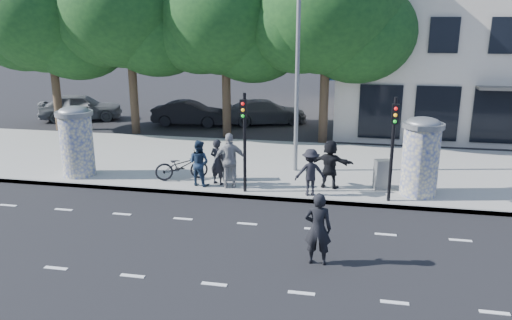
% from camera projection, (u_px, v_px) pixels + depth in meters
% --- Properties ---
extents(ground, '(120.00, 120.00, 0.00)m').
position_uv_depth(ground, '(236.00, 244.00, 13.48)').
color(ground, black).
rests_on(ground, ground).
extents(sidewalk, '(40.00, 8.00, 0.15)m').
position_uv_depth(sidewalk, '(278.00, 165.00, 20.55)').
color(sidewalk, gray).
rests_on(sidewalk, ground).
extents(curb, '(40.00, 0.10, 0.16)m').
position_uv_depth(curb, '(260.00, 197.00, 16.82)').
color(curb, slate).
rests_on(curb, ground).
extents(lane_dash_near, '(32.00, 0.12, 0.01)m').
position_uv_depth(lane_dash_near, '(214.00, 284.00, 11.40)').
color(lane_dash_near, silver).
rests_on(lane_dash_near, ground).
extents(lane_dash_far, '(32.00, 0.12, 0.01)m').
position_uv_depth(lane_dash_far, '(247.00, 224.00, 14.80)').
color(lane_dash_far, silver).
rests_on(lane_dash_far, ground).
extents(ad_column_left, '(1.36, 1.36, 2.65)m').
position_uv_depth(ad_column_left, '(76.00, 140.00, 18.66)').
color(ad_column_left, beige).
rests_on(ad_column_left, sidewalk).
extents(ad_column_right, '(1.36, 1.36, 2.65)m').
position_uv_depth(ad_column_right, '(421.00, 155.00, 16.54)').
color(ad_column_right, beige).
rests_on(ad_column_right, sidewalk).
extents(traffic_pole_near, '(0.22, 0.31, 3.40)m').
position_uv_depth(traffic_pole_near, '(244.00, 133.00, 16.58)').
color(traffic_pole_near, black).
rests_on(traffic_pole_near, sidewalk).
extents(traffic_pole_far, '(0.22, 0.31, 3.40)m').
position_uv_depth(traffic_pole_far, '(393.00, 139.00, 15.69)').
color(traffic_pole_far, black).
rests_on(traffic_pole_far, sidewalk).
extents(street_lamp, '(0.25, 0.93, 8.00)m').
position_uv_depth(street_lamp, '(298.00, 50.00, 18.32)').
color(street_lamp, slate).
rests_on(street_lamp, sidewalk).
extents(tree_far_left, '(7.20, 7.20, 9.26)m').
position_uv_depth(tree_far_left, '(48.00, 14.00, 26.05)').
color(tree_far_left, '#38281C').
rests_on(tree_far_left, ground).
extents(tree_mid_left, '(7.20, 7.20, 9.57)m').
position_uv_depth(tree_mid_left, '(128.00, 7.00, 25.13)').
color(tree_mid_left, '#38281C').
rests_on(tree_mid_left, ground).
extents(tree_near_left, '(6.80, 6.80, 8.97)m').
position_uv_depth(tree_near_left, '(225.00, 16.00, 24.51)').
color(tree_near_left, '#38281C').
rests_on(tree_near_left, ground).
extents(tree_center, '(7.00, 7.00, 9.30)m').
position_uv_depth(tree_center, '(327.00, 10.00, 23.13)').
color(tree_center, '#38281C').
rests_on(tree_center, ground).
extents(ped_b, '(0.71, 0.60, 1.66)m').
position_uv_depth(ped_b, '(218.00, 162.00, 17.75)').
color(ped_b, black).
rests_on(ped_b, sidewalk).
extents(ped_c, '(0.93, 0.81, 1.64)m').
position_uv_depth(ped_c, '(199.00, 163.00, 17.67)').
color(ped_c, '#1B2B43').
rests_on(ped_c, sidewalk).
extents(ped_d, '(1.13, 0.80, 1.60)m').
position_uv_depth(ped_d, '(310.00, 172.00, 16.63)').
color(ped_d, black).
rests_on(ped_d, sidewalk).
extents(ped_e, '(1.28, 0.94, 1.95)m').
position_uv_depth(ped_e, '(230.00, 161.00, 17.34)').
color(ped_e, gray).
rests_on(ped_e, sidewalk).
extents(ped_f, '(1.67, 0.86, 1.71)m').
position_uv_depth(ped_f, '(330.00, 164.00, 17.37)').
color(ped_f, black).
rests_on(ped_f, sidewalk).
extents(man_road, '(0.68, 0.46, 1.84)m').
position_uv_depth(man_road, '(318.00, 229.00, 12.17)').
color(man_road, black).
rests_on(man_road, ground).
extents(bicycle, '(1.45, 2.05, 1.02)m').
position_uv_depth(bicycle, '(182.00, 166.00, 18.38)').
color(bicycle, black).
rests_on(bicycle, sidewalk).
extents(cabinet_left, '(0.60, 0.52, 1.05)m').
position_uv_depth(cabinet_left, '(229.00, 166.00, 18.32)').
color(cabinet_left, slate).
rests_on(cabinet_left, sidewalk).
extents(cabinet_right, '(0.59, 0.50, 1.05)m').
position_uv_depth(cabinet_right, '(382.00, 175.00, 17.28)').
color(cabinet_right, slate).
rests_on(cabinet_right, sidewalk).
extents(car_left, '(3.60, 5.16, 1.63)m').
position_uv_depth(car_left, '(81.00, 107.00, 30.14)').
color(car_left, '#565A5E').
rests_on(car_left, ground).
extents(car_mid, '(1.81, 4.34, 1.39)m').
position_uv_depth(car_mid, '(190.00, 113.00, 28.74)').
color(car_mid, black).
rests_on(car_mid, ground).
extents(car_right, '(3.65, 5.25, 1.41)m').
position_uv_depth(car_right, '(265.00, 112.00, 29.17)').
color(car_right, '#4A4B50').
rests_on(car_right, ground).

